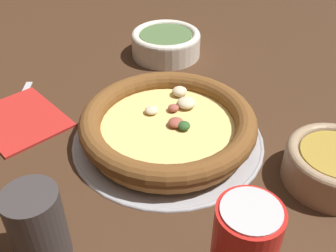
# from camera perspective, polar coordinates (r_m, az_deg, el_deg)

# --- Properties ---
(ground_plane) EXTENTS (3.00, 3.00, 0.00)m
(ground_plane) POSITION_cam_1_polar(r_m,az_deg,el_deg) (0.63, 0.00, -1.90)
(ground_plane) COLOR #3D2616
(pizza_tray) EXTENTS (0.30, 0.30, 0.01)m
(pizza_tray) POSITION_cam_1_polar(r_m,az_deg,el_deg) (0.63, 0.00, -1.62)
(pizza_tray) COLOR #9E9EA3
(pizza_tray) RESTS_ON ground_plane
(pizza) EXTENTS (0.28, 0.28, 0.04)m
(pizza) POSITION_cam_1_polar(r_m,az_deg,el_deg) (0.61, 0.02, 0.27)
(pizza) COLOR tan
(pizza) RESTS_ON pizza_tray
(bowl_near) EXTENTS (0.14, 0.14, 0.05)m
(bowl_near) POSITION_cam_1_polar(r_m,az_deg,el_deg) (0.59, 22.98, -5.12)
(bowl_near) COLOR #9E8466
(bowl_near) RESTS_ON ground_plane
(bowl_far) EXTENTS (0.15, 0.15, 0.05)m
(bowl_far) POSITION_cam_1_polar(r_m,az_deg,el_deg) (0.86, -0.31, 12.04)
(bowl_far) COLOR silver
(bowl_far) RESTS_ON ground_plane
(drinking_cup) EXTENTS (0.06, 0.06, 0.10)m
(drinking_cup) POSITION_cam_1_polar(r_m,az_deg,el_deg) (0.47, -18.37, -13.72)
(drinking_cup) COLOR #383333
(drinking_cup) RESTS_ON ground_plane
(napkin) EXTENTS (0.18, 0.15, 0.01)m
(napkin) POSITION_cam_1_polar(r_m,az_deg,el_deg) (0.72, -20.67, 1.05)
(napkin) COLOR #B2231E
(napkin) RESTS_ON ground_plane
(fork) EXTENTS (0.15, 0.10, 0.00)m
(fork) POSITION_cam_1_polar(r_m,az_deg,el_deg) (0.74, -21.22, 2.19)
(fork) COLOR #B7B7BC
(fork) RESTS_ON ground_plane
(beverage_can) EXTENTS (0.07, 0.07, 0.12)m
(beverage_can) POSITION_cam_1_polar(r_m,az_deg,el_deg) (0.42, 10.90, -17.33)
(beverage_can) COLOR red
(beverage_can) RESTS_ON ground_plane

